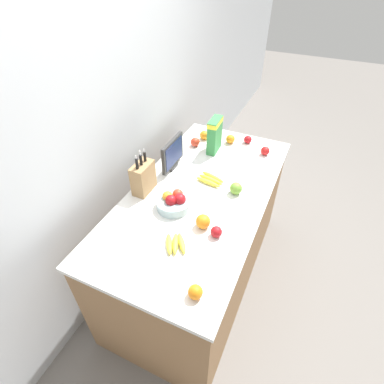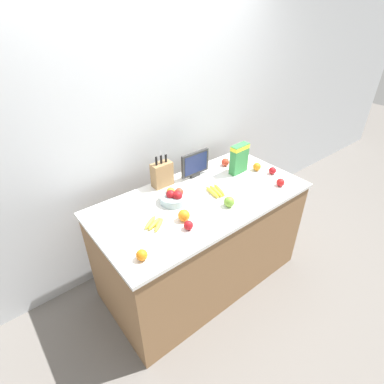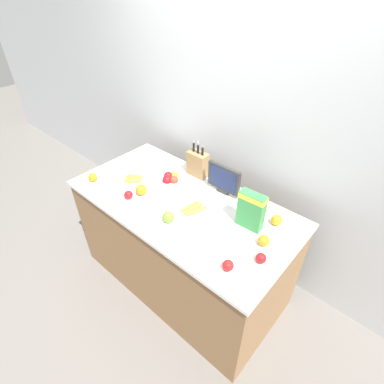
# 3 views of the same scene
# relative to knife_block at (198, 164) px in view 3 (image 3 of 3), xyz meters

# --- Properties ---
(ground_plane) EXTENTS (14.00, 14.00, 0.00)m
(ground_plane) POSITION_rel_knife_block_xyz_m (0.14, -0.35, -1.03)
(ground_plane) COLOR slate
(wall_back) EXTENTS (9.00, 0.06, 2.60)m
(wall_back) POSITION_rel_knife_block_xyz_m (0.14, 0.30, 0.27)
(wall_back) COLOR silver
(wall_back) RESTS_ON ground_plane
(counter) EXTENTS (1.76, 0.88, 0.92)m
(counter) POSITION_rel_knife_block_xyz_m (0.14, -0.35, -0.57)
(counter) COLOR olive
(counter) RESTS_ON ground_plane
(knife_block) EXTENTS (0.17, 0.09, 0.32)m
(knife_block) POSITION_rel_knife_block_xyz_m (0.00, 0.00, 0.00)
(knife_block) COLOR #937047
(knife_block) RESTS_ON counter
(small_monitor) EXTENTS (0.28, 0.03, 0.24)m
(small_monitor) POSITION_rel_knife_block_xyz_m (0.31, -0.06, 0.02)
(small_monitor) COLOR #2D2D2D
(small_monitor) RESTS_ON counter
(cereal_box) EXTENTS (0.18, 0.08, 0.27)m
(cereal_box) POSITION_rel_knife_block_xyz_m (0.67, -0.24, 0.04)
(cereal_box) COLOR #338442
(cereal_box) RESTS_ON counter
(fruit_bowl) EXTENTS (0.22, 0.22, 0.11)m
(fruit_bowl) POSITION_rel_knife_block_xyz_m (-0.07, -0.26, -0.06)
(fruit_bowl) COLOR #99B2B7
(fruit_bowl) RESTS_ON counter
(banana_bunch_left) EXTENTS (0.14, 0.20, 0.03)m
(banana_bunch_left) POSITION_rel_knife_block_xyz_m (0.28, -0.37, -0.09)
(banana_bunch_left) COLOR yellow
(banana_bunch_left) RESTS_ON counter
(banana_bunch_right) EXTENTS (0.18, 0.17, 0.03)m
(banana_bunch_right) POSITION_rel_knife_block_xyz_m (-0.34, -0.41, -0.09)
(banana_bunch_right) COLOR yellow
(banana_bunch_right) RESTS_ON counter
(apple_leftmost) EXTENTS (0.07, 0.07, 0.07)m
(apple_leftmost) POSITION_rel_knife_block_xyz_m (0.77, -0.63, -0.07)
(apple_leftmost) COLOR red
(apple_leftmost) RESTS_ON counter
(apple_rear) EXTENTS (0.07, 0.07, 0.07)m
(apple_rear) POSITION_rel_knife_block_xyz_m (-0.18, -0.59, -0.07)
(apple_rear) COLOR #A31419
(apple_rear) RESTS_ON counter
(apple_by_knife_block) EXTENTS (0.08, 0.08, 0.08)m
(apple_by_knife_block) POSITION_rel_knife_block_xyz_m (0.23, -0.57, -0.07)
(apple_by_knife_block) COLOR #6B9E33
(apple_by_knife_block) RESTS_ON counter
(apple_near_bananas) EXTENTS (0.07, 0.07, 0.07)m
(apple_near_bananas) POSITION_rel_knife_block_xyz_m (0.89, -0.46, -0.08)
(apple_near_bananas) COLOR #A31419
(apple_near_bananas) RESTS_ON counter
(apple_middle) EXTENTS (0.07, 0.07, 0.07)m
(apple_middle) POSITION_rel_knife_block_xyz_m (0.66, -0.08, -0.07)
(apple_middle) COLOR red
(apple_middle) RESTS_ON counter
(orange_front_center) EXTENTS (0.08, 0.08, 0.08)m
(orange_front_center) POSITION_rel_knife_block_xyz_m (0.80, -0.10, -0.07)
(orange_front_center) COLOR orange
(orange_front_center) RESTS_ON counter
(orange_front_left) EXTENTS (0.09, 0.09, 0.09)m
(orange_front_left) POSITION_rel_knife_block_xyz_m (-0.15, -0.49, -0.06)
(orange_front_left) COLOR orange
(orange_front_left) RESTS_ON counter
(orange_near_bowl) EXTENTS (0.07, 0.07, 0.07)m
(orange_near_bowl) POSITION_rel_knife_block_xyz_m (0.83, -0.33, -0.07)
(orange_near_bowl) COLOR orange
(orange_near_bowl) RESTS_ON counter
(orange_mid_left) EXTENTS (0.07, 0.07, 0.07)m
(orange_mid_left) POSITION_rel_knife_block_xyz_m (-0.58, -0.64, -0.07)
(orange_mid_left) COLOR orange
(orange_mid_left) RESTS_ON counter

